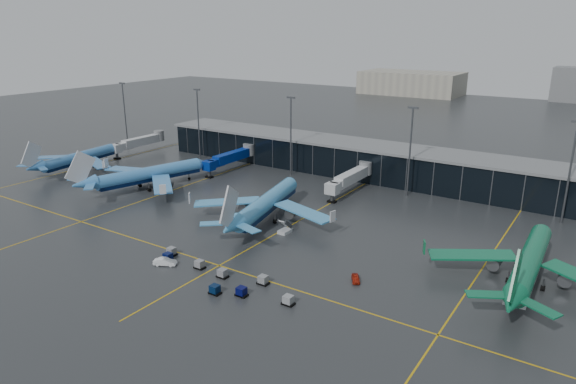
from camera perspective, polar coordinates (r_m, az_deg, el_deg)
The scene contains 13 objects.
ground at distance 122.46m, azimuth -6.62°, elevation -4.43°, with size 600.00×600.00×0.00m, color #282B2D.
terminal_pier at distance 170.51m, azimuth 6.76°, elevation 3.86°, with size 142.00×17.00×10.70m.
jet_bridges at distance 173.94m, azimuth -6.50°, elevation 3.85°, with size 94.00×27.50×7.20m.
flood_masts at distance 156.01m, azimuth 6.51°, elevation 5.73°, with size 203.00×0.50×25.50m.
taxi_lines at distance 124.76m, azimuth 0.05°, elevation -3.87°, with size 220.00×120.00×0.02m.
airliner_klm_west at distance 188.63m, azimuth -22.21°, elevation 4.23°, with size 35.16×40.04×12.30m, color #397ABD, non-canonical shape.
airliner_arkefly at distance 158.51m, azimuth -15.13°, elevation 2.83°, with size 39.23×44.68×13.73m, color #428ED9, non-canonical shape.
airliner_klm_near at distance 127.67m, azimuth -2.38°, elevation -0.10°, with size 39.27×44.72×13.74m, color #439DDC, non-canonical shape.
airliner_aer_lingus at distance 106.10m, azimuth 25.45°, elevation -5.77°, with size 38.54×43.90×13.49m, color #0C6B44, non-canonical shape.
baggage_carts at distance 100.52m, azimuth -7.69°, elevation -9.15°, with size 34.15×9.32×1.70m.
mobile_airstair at distance 120.80m, azimuth -0.36°, elevation -4.23°, with size 2.31×3.27×3.45m.
service_van_red at distance 99.63m, azimuth 7.53°, elevation -9.49°, with size 1.46×3.64×1.24m, color #AC1F0D.
service_van_white at distance 107.92m, azimuth -13.51°, elevation -7.54°, with size 1.63×4.66×1.54m, color white.
Camera 1 is at (73.73, -86.32, 45.93)m, focal length 32.00 mm.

